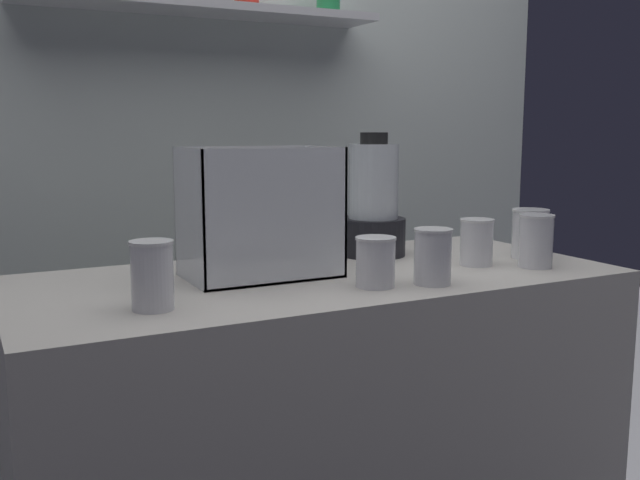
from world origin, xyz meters
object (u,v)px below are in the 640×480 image
at_px(juice_cup_carrot_right, 476,245).
at_px(juice_cup_mango_far_right, 536,244).
at_px(juice_cup_beet_left, 375,265).
at_px(juice_cup_mango_middle, 433,259).
at_px(carrot_display_bin, 260,236).
at_px(juice_cup_orange_rightmost, 530,237).
at_px(blender_pitcher, 373,206).
at_px(juice_cup_pomegranate_far_left, 152,280).

xyz_separation_m(juice_cup_carrot_right, juice_cup_mango_far_right, (0.11, -0.09, 0.01)).
bearing_deg(juice_cup_beet_left, juice_cup_mango_middle, -15.31).
bearing_deg(carrot_display_bin, juice_cup_orange_rightmost, -8.54).
distance_m(carrot_display_bin, juice_cup_mango_middle, 0.39).
relative_size(juice_cup_beet_left, juice_cup_orange_rightmost, 0.84).
bearing_deg(carrot_display_bin, juice_cup_carrot_right, -13.00).
relative_size(carrot_display_bin, juice_cup_carrot_right, 2.92).
bearing_deg(juice_cup_mango_far_right, blender_pitcher, 129.37).
bearing_deg(blender_pitcher, juice_cup_mango_far_right, -50.63).
relative_size(blender_pitcher, juice_cup_mango_far_right, 2.51).
bearing_deg(juice_cup_mango_far_right, juice_cup_beet_left, -178.94).
bearing_deg(juice_cup_mango_far_right, juice_cup_mango_middle, -172.80).
height_order(juice_cup_carrot_right, juice_cup_orange_rightmost, juice_cup_orange_rightmost).
bearing_deg(juice_cup_mango_middle, juice_cup_beet_left, 164.69).
bearing_deg(juice_cup_beet_left, carrot_display_bin, 129.20).
bearing_deg(juice_cup_beet_left, juice_cup_orange_rightmost, 11.41).
bearing_deg(juice_cup_orange_rightmost, juice_cup_mango_middle, -160.95).
xyz_separation_m(carrot_display_bin, juice_cup_carrot_right, (0.53, -0.12, -0.04)).
height_order(juice_cup_mango_middle, juice_cup_orange_rightmost, juice_cup_orange_rightmost).
relative_size(blender_pitcher, juice_cup_mango_middle, 2.66).
relative_size(juice_cup_beet_left, juice_cup_carrot_right, 0.93).
height_order(blender_pitcher, juice_cup_pomegranate_far_left, blender_pitcher).
relative_size(juice_cup_pomegranate_far_left, juice_cup_mango_far_right, 1.01).
bearing_deg(carrot_display_bin, juice_cup_pomegranate_far_left, -147.06).
height_order(juice_cup_mango_middle, juice_cup_carrot_right, juice_cup_mango_middle).
height_order(juice_cup_pomegranate_far_left, juice_cup_beet_left, juice_cup_pomegranate_far_left).
distance_m(blender_pitcher, juice_cup_mango_far_right, 0.43).
bearing_deg(juice_cup_mango_middle, juice_cup_mango_far_right, 7.20).
bearing_deg(juice_cup_mango_middle, carrot_display_bin, 140.26).
relative_size(juice_cup_mango_middle, juice_cup_mango_far_right, 0.94).
bearing_deg(juice_cup_pomegranate_far_left, carrot_display_bin, 32.94).
relative_size(juice_cup_carrot_right, juice_cup_mango_far_right, 0.89).
distance_m(juice_cup_pomegranate_far_left, juice_cup_mango_middle, 0.60).
bearing_deg(juice_cup_beet_left, juice_cup_mango_far_right, 1.06).
height_order(juice_cup_beet_left, juice_cup_mango_far_right, juice_cup_mango_far_right).
bearing_deg(blender_pitcher, juice_cup_pomegranate_far_left, -155.12).
height_order(carrot_display_bin, blender_pitcher, blender_pitcher).
bearing_deg(carrot_display_bin, juice_cup_mango_far_right, -17.97).
bearing_deg(carrot_display_bin, blender_pitcher, 17.56).
distance_m(juice_cup_pomegranate_far_left, juice_cup_mango_far_right, 0.94).
relative_size(carrot_display_bin, juice_cup_mango_middle, 2.76).
bearing_deg(juice_cup_mango_middle, juice_cup_carrot_right, 29.63).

